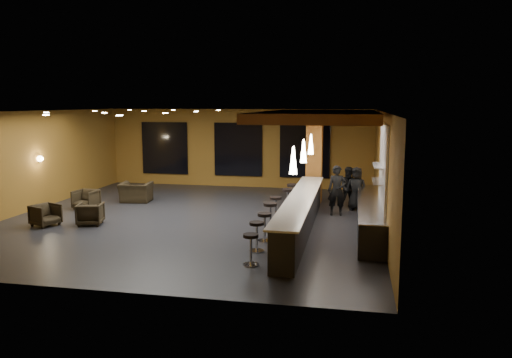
% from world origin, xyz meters
% --- Properties ---
extents(floor, '(12.00, 13.00, 0.10)m').
position_xyz_m(floor, '(0.00, 0.00, -0.05)').
color(floor, black).
rests_on(floor, ground).
extents(ceiling, '(12.00, 13.00, 0.10)m').
position_xyz_m(ceiling, '(0.00, 0.00, 3.55)').
color(ceiling, black).
extents(wall_back, '(12.00, 0.10, 3.50)m').
position_xyz_m(wall_back, '(0.00, 6.55, 1.75)').
color(wall_back, brown).
rests_on(wall_back, floor).
extents(wall_front, '(12.00, 0.10, 3.50)m').
position_xyz_m(wall_front, '(0.00, -6.55, 1.75)').
color(wall_front, brown).
rests_on(wall_front, floor).
extents(wall_left, '(0.10, 13.00, 3.50)m').
position_xyz_m(wall_left, '(-6.05, 0.00, 1.75)').
color(wall_left, brown).
rests_on(wall_left, floor).
extents(wall_right, '(0.10, 13.00, 3.50)m').
position_xyz_m(wall_right, '(6.05, 0.00, 1.75)').
color(wall_right, brown).
rests_on(wall_right, floor).
extents(wood_soffit, '(3.60, 8.00, 0.28)m').
position_xyz_m(wood_soffit, '(4.00, 1.00, 3.36)').
color(wood_soffit, '#AF6633').
rests_on(wood_soffit, ceiling).
extents(window_left, '(2.20, 0.06, 2.40)m').
position_xyz_m(window_left, '(-3.50, 6.44, 1.70)').
color(window_left, black).
rests_on(window_left, wall_back).
extents(window_center, '(2.20, 0.06, 2.40)m').
position_xyz_m(window_center, '(0.00, 6.44, 1.70)').
color(window_center, black).
rests_on(window_center, wall_back).
extents(window_right, '(2.20, 0.06, 2.40)m').
position_xyz_m(window_right, '(3.00, 6.44, 1.70)').
color(window_right, black).
rests_on(window_right, wall_back).
extents(tile_backsplash, '(0.06, 3.20, 2.40)m').
position_xyz_m(tile_backsplash, '(5.96, -1.00, 2.00)').
color(tile_backsplash, white).
rests_on(tile_backsplash, wall_right).
extents(bar_counter, '(0.60, 8.00, 1.00)m').
position_xyz_m(bar_counter, '(3.65, -1.00, 0.50)').
color(bar_counter, black).
rests_on(bar_counter, floor).
extents(bar_top, '(0.78, 8.10, 0.05)m').
position_xyz_m(bar_top, '(3.65, -1.00, 1.02)').
color(bar_top, silver).
rests_on(bar_top, bar_counter).
extents(prep_counter, '(0.70, 6.00, 0.86)m').
position_xyz_m(prep_counter, '(5.65, -0.50, 0.43)').
color(prep_counter, black).
rests_on(prep_counter, floor).
extents(prep_top, '(0.72, 6.00, 0.03)m').
position_xyz_m(prep_top, '(5.65, -0.50, 0.89)').
color(prep_top, silver).
rests_on(prep_top, prep_counter).
extents(wall_shelf_lower, '(0.30, 1.50, 0.03)m').
position_xyz_m(wall_shelf_lower, '(5.82, -1.20, 1.60)').
color(wall_shelf_lower, silver).
rests_on(wall_shelf_lower, wall_right).
extents(wall_shelf_upper, '(0.30, 1.50, 0.03)m').
position_xyz_m(wall_shelf_upper, '(5.82, -1.20, 2.05)').
color(wall_shelf_upper, silver).
rests_on(wall_shelf_upper, wall_right).
extents(column, '(0.60, 0.60, 3.50)m').
position_xyz_m(column, '(3.65, 3.60, 1.75)').
color(column, '#995B22').
rests_on(column, floor).
extents(wall_sconce, '(0.22, 0.22, 0.22)m').
position_xyz_m(wall_sconce, '(-5.88, 0.50, 1.80)').
color(wall_sconce, '#FFE5B2').
rests_on(wall_sconce, wall_left).
extents(pendant_0, '(0.20, 0.20, 0.70)m').
position_xyz_m(pendant_0, '(3.65, -3.00, 2.35)').
color(pendant_0, white).
rests_on(pendant_0, wood_soffit).
extents(pendant_1, '(0.20, 0.20, 0.70)m').
position_xyz_m(pendant_1, '(3.65, -0.50, 2.35)').
color(pendant_1, white).
rests_on(pendant_1, wood_soffit).
extents(pendant_2, '(0.20, 0.20, 0.70)m').
position_xyz_m(pendant_2, '(3.65, 2.00, 2.35)').
color(pendant_2, white).
rests_on(pendant_2, wood_soffit).
extents(staff_a, '(0.65, 0.46, 1.70)m').
position_xyz_m(staff_a, '(4.61, 1.42, 0.85)').
color(staff_a, black).
rests_on(staff_a, floor).
extents(staff_b, '(0.77, 0.61, 1.52)m').
position_xyz_m(staff_b, '(5.00, 2.56, 0.76)').
color(staff_b, black).
rests_on(staff_b, floor).
extents(staff_c, '(0.82, 0.60, 1.54)m').
position_xyz_m(staff_c, '(5.25, 2.39, 0.77)').
color(staff_c, black).
rests_on(staff_c, floor).
extents(armchair_a, '(0.95, 0.94, 0.67)m').
position_xyz_m(armchair_a, '(-4.19, -1.84, 0.34)').
color(armchair_a, black).
rests_on(armchair_a, floor).
extents(armchair_b, '(0.90, 0.92, 0.69)m').
position_xyz_m(armchair_b, '(-2.90, -1.44, 0.34)').
color(armchair_b, black).
rests_on(armchair_b, floor).
extents(armchair_c, '(0.81, 0.83, 0.70)m').
position_xyz_m(armchair_c, '(-4.24, 0.65, 0.35)').
color(armchair_c, black).
rests_on(armchair_c, floor).
extents(armchair_d, '(1.24, 1.12, 0.74)m').
position_xyz_m(armchair_d, '(-3.06, 2.24, 0.37)').
color(armchair_d, black).
rests_on(armchair_d, floor).
extents(bar_stool_0, '(0.38, 0.38, 0.75)m').
position_xyz_m(bar_stool_0, '(2.84, -4.33, 0.48)').
color(bar_stool_0, silver).
rests_on(bar_stool_0, floor).
extents(bar_stool_1, '(0.39, 0.39, 0.77)m').
position_xyz_m(bar_stool_1, '(2.76, -3.22, 0.50)').
color(bar_stool_1, silver).
rests_on(bar_stool_1, floor).
extents(bar_stool_2, '(0.40, 0.40, 0.79)m').
position_xyz_m(bar_stool_2, '(2.79, -2.27, 0.51)').
color(bar_stool_2, silver).
rests_on(bar_stool_2, floor).
extents(bar_stool_3, '(0.42, 0.42, 0.84)m').
position_xyz_m(bar_stool_3, '(2.74, -1.07, 0.54)').
color(bar_stool_3, silver).
rests_on(bar_stool_3, floor).
extents(bar_stool_4, '(0.41, 0.41, 0.80)m').
position_xyz_m(bar_stool_4, '(2.71, 0.14, 0.51)').
color(bar_stool_4, silver).
rests_on(bar_stool_4, floor).
extents(bar_stool_5, '(0.43, 0.43, 0.86)m').
position_xyz_m(bar_stool_5, '(2.94, 1.39, 0.55)').
color(bar_stool_5, silver).
rests_on(bar_stool_5, floor).
extents(bar_stool_6, '(0.44, 0.44, 0.86)m').
position_xyz_m(bar_stool_6, '(2.99, 2.36, 0.55)').
color(bar_stool_6, silver).
rests_on(bar_stool_6, floor).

